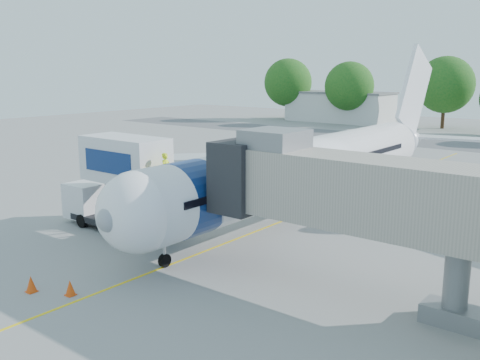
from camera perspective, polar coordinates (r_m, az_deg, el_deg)
The scene contains 12 objects.
ground at distance 32.70m, azimuth 4.14°, elevation -4.55°, with size 160.00×160.00×0.00m, color gray.
guidance_line at distance 32.70m, azimuth 4.14°, elevation -4.55°, with size 0.15×70.00×0.01m, color yellow.
taxiway_strip at distance 70.82m, azimuth 23.75°, elevation 3.31°, with size 120.00×10.00×0.01m, color #59595B.
aircraft at distance 35.43m, azimuth 7.98°, elevation 1.53°, with size 34.17×37.73×11.35m.
jet_bridge at distance 21.82m, azimuth 11.25°, elevation -1.23°, with size 13.90×3.20×6.60m.
catering_hiloader at distance 31.18m, azimuth -12.80°, elevation -0.40°, with size 8.50×2.44×5.50m.
safety_cone_a at distance 23.50m, azimuth -17.66°, elevation -10.92°, with size 0.42×0.42×0.67m.
safety_cone_b at distance 24.37m, azimuth -21.39°, elevation -10.31°, with size 0.45×0.45×0.72m.
outbuilding_left at distance 97.56m, azimuth 10.58°, elevation 7.71°, with size 18.40×8.40×5.30m.
tree_a at distance 100.26m, azimuth 5.13°, elevation 10.31°, with size 8.75×8.75×11.15m.
tree_b at distance 92.96m, azimuth 11.58°, elevation 9.77°, with size 8.23×8.23×10.49m.
tree_c at distance 90.09m, azimuth 21.06°, elevation 9.46°, with size 8.80×8.80×11.22m.
Camera 1 is at (17.63, -25.98, 9.14)m, focal length 40.00 mm.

